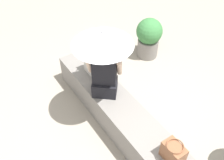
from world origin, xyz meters
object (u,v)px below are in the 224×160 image
at_px(parasol, 102,38).
at_px(person_seated, 104,72).
at_px(handbag_black, 173,152).
at_px(planter_near, 149,37).
at_px(tote_bag_canvas, 92,64).

bearing_deg(parasol, person_seated, 128.58).
xyz_separation_m(person_seated, handbag_black, (1.32, 0.06, -0.26)).
height_order(handbag_black, planter_near, planter_near).
bearing_deg(parasol, handbag_black, 4.19).
distance_m(handbag_black, tote_bag_canvas, 1.77).
xyz_separation_m(person_seated, parasol, (0.02, -0.03, 0.57)).
height_order(person_seated, parasol, parasol).
distance_m(parasol, handbag_black, 1.54).
bearing_deg(person_seated, planter_near, 117.93).
height_order(parasol, handbag_black, parasol).
distance_m(tote_bag_canvas, planter_near, 1.45).
bearing_deg(handbag_black, person_seated, -177.22).
height_order(parasol, planter_near, parasol).
xyz_separation_m(person_seated, tote_bag_canvas, (-0.45, 0.06, -0.20)).
relative_size(person_seated, handbag_black, 3.42).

